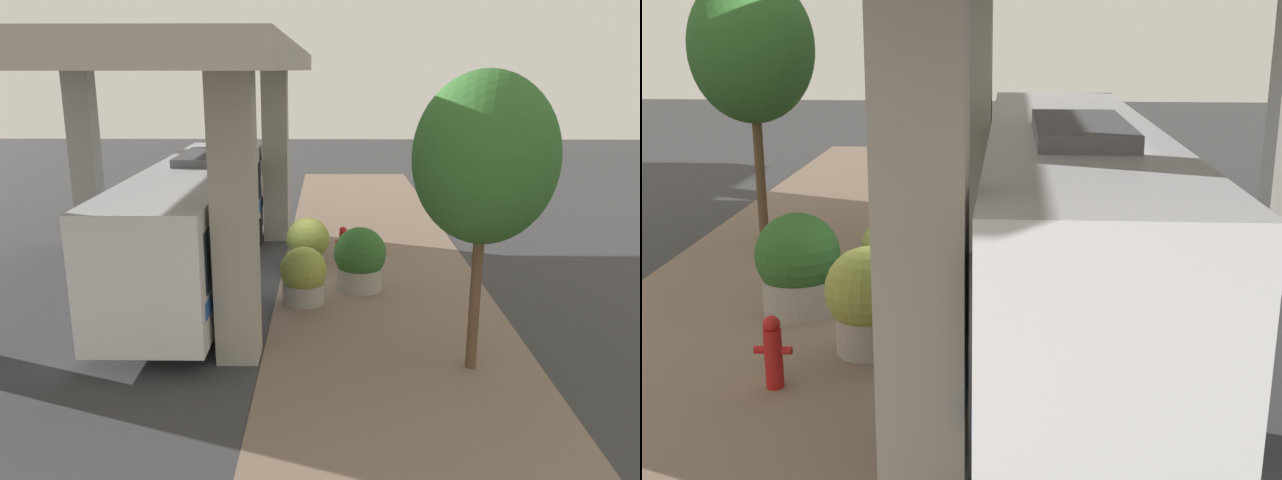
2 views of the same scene
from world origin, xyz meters
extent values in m
plane|color=#38383A|center=(0.00, 0.00, 0.00)|extent=(80.00, 80.00, 0.00)
cube|color=#7A6656|center=(-3.00, 0.00, 0.01)|extent=(6.00, 40.00, 0.02)
cube|color=#9E998E|center=(0.50, -5.06, 3.06)|extent=(0.90, 0.90, 6.13)
cube|color=#9E998E|center=(0.50, 5.06, 3.06)|extent=(0.90, 0.90, 6.13)
cube|color=#9E998E|center=(7.50, -5.06, 3.06)|extent=(0.90, 0.90, 6.13)
cube|color=#9E998E|center=(4.00, 0.00, 6.43)|extent=(9.40, 18.12, 0.60)
cube|color=silver|center=(2.37, -0.01, 1.95)|extent=(2.63, 12.37, 3.01)
cube|color=#19232D|center=(2.37, -0.01, 2.31)|extent=(2.67, 11.38, 1.32)
cube|color=#2659A5|center=(2.37, -0.01, 1.35)|extent=(2.67, 11.75, 0.36)
cube|color=slate|center=(2.37, -1.25, 3.58)|extent=(1.31, 3.09, 0.24)
cylinder|color=black|center=(1.14, 4.31, 0.50)|extent=(0.28, 1.00, 1.00)
cylinder|color=black|center=(3.60, 4.31, 0.50)|extent=(0.28, 1.00, 1.00)
cylinder|color=black|center=(1.14, -4.03, 0.50)|extent=(0.28, 1.00, 1.00)
cylinder|color=black|center=(3.60, -4.03, 0.50)|extent=(0.28, 1.00, 1.00)
cylinder|color=#B21919|center=(-1.93, -2.46, 0.45)|extent=(0.26, 0.26, 0.90)
sphere|color=#B21919|center=(-1.93, -2.46, 0.98)|extent=(0.24, 0.24, 0.24)
cylinder|color=#B21919|center=(-2.12, -2.46, 0.59)|extent=(0.15, 0.12, 0.12)
cylinder|color=#B21919|center=(-1.74, -2.46, 0.59)|extent=(0.15, 0.12, 0.12)
cylinder|color=#9E998E|center=(-0.80, -1.09, 0.34)|extent=(1.04, 1.04, 0.67)
sphere|color=olive|center=(-0.80, -1.09, 1.04)|extent=(1.35, 1.35, 1.35)
sphere|color=orange|center=(-0.67, -1.19, 0.82)|extent=(0.36, 0.36, 0.36)
cylinder|color=#9E998E|center=(-2.34, 0.59, 0.34)|extent=(1.29, 1.29, 0.67)
sphere|color=#2D6028|center=(-2.34, 0.59, 1.08)|extent=(1.50, 1.50, 1.50)
sphere|color=orange|center=(-2.18, 0.46, 0.85)|extent=(0.45, 0.45, 0.45)
cylinder|color=#9E998E|center=(-0.77, 1.68, 0.29)|extent=(1.16, 1.16, 0.57)
sphere|color=olive|center=(-0.77, 1.68, 0.92)|extent=(1.27, 1.27, 1.27)
sphere|color=orange|center=(-0.63, 1.56, 0.73)|extent=(0.41, 0.41, 0.41)
cylinder|color=brown|center=(-4.49, 5.49, 1.81)|extent=(0.22, 0.22, 3.63)
ellipsoid|color=#2D6028|center=(-4.49, 5.49, 4.48)|extent=(2.83, 2.83, 3.40)
camera|label=1|loc=(-1.46, 17.66, 6.14)|focal=35.00mm
camera|label=2|loc=(1.36, -12.77, 5.08)|focal=45.00mm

